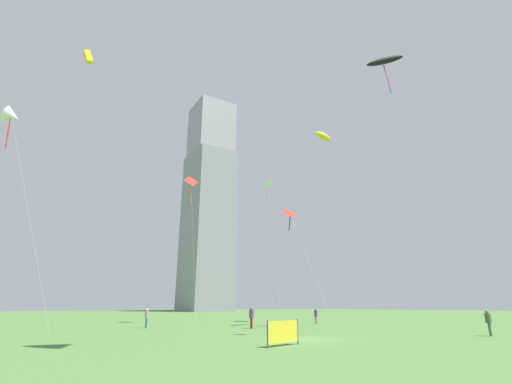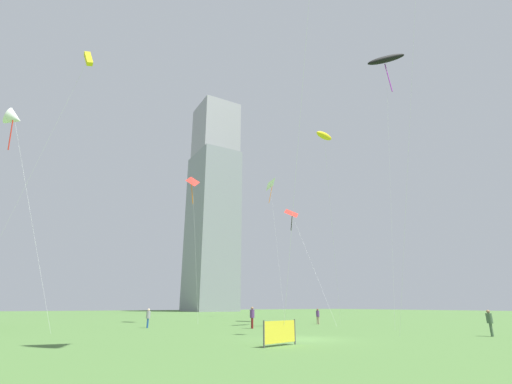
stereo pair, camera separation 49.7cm
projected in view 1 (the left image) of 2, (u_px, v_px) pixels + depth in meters
The scene contains 15 objects.
ground at pixel (305, 339), 22.27m from camera, with size 280.00×280.00×0.00m, color #4C7538.
person_standing_0 at pixel (251, 316), 32.81m from camera, with size 0.42×0.42×1.88m.
person_standing_1 at pixel (147, 317), 33.41m from camera, with size 0.38×0.38×1.71m.
person_standing_2 at pixel (488, 321), 24.73m from camera, with size 0.38×0.38×1.71m.
person_standing_3 at pixel (316, 315), 40.07m from camera, with size 0.37×0.37×1.65m.
kite_flying_0 at pixel (12, 117), 33.19m from camera, with size 6.33×6.40×19.61m.
kite_flying_2 at pixel (267, 186), 67.70m from camera, with size 3.11×7.36×24.67m.
kite_flying_3 at pixel (385, 61), 38.41m from camera, with size 4.39×2.58×28.11m.
kite_flying_4 at pixel (323, 137), 39.48m from camera, with size 8.01×6.54×20.31m.
kite_flying_6 at pixel (191, 183), 45.76m from camera, with size 1.63×3.48×17.95m.
kite_flying_7 at pixel (87, 58), 30.39m from camera, with size 5.77×6.31×22.75m.
kite_flying_8 at pixel (289, 214), 47.80m from camera, with size 3.02×10.40×14.46m.
distant_highrise_0 at pixel (209, 200), 160.53m from camera, with size 17.34×17.93×93.48m, color #939399.
distant_highrise_1 at pixel (207, 229), 130.60m from camera, with size 14.63×18.21×57.25m, color gray.
event_banner at pixel (283, 332), 18.75m from camera, with size 2.48×0.62×1.29m.
Camera 1 is at (-15.88, -18.24, 2.02)m, focal length 25.23 mm.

